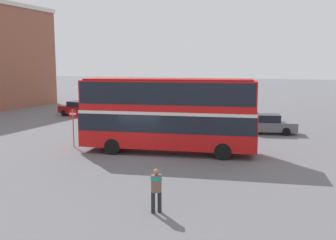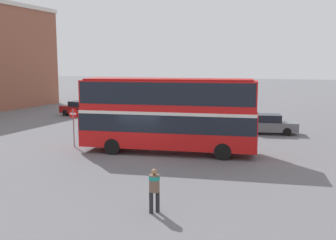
# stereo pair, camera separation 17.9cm
# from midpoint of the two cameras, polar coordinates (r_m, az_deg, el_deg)

# --- Properties ---
(ground_plane) EXTENTS (240.00, 240.00, 0.00)m
(ground_plane) POSITION_cam_midpoint_polar(r_m,az_deg,el_deg) (24.29, -4.02, -5.13)
(ground_plane) COLOR slate
(double_decker_bus) EXTENTS (11.19, 4.25, 4.67)m
(double_decker_bus) POSITION_cam_midpoint_polar(r_m,az_deg,el_deg) (24.38, -0.21, 1.33)
(double_decker_bus) COLOR red
(double_decker_bus) RESTS_ON ground_plane
(pedestrian_foreground) EXTENTS (0.59, 0.59, 1.71)m
(pedestrian_foreground) POSITION_cam_midpoint_polar(r_m,az_deg,el_deg) (14.97, -2.06, -9.55)
(pedestrian_foreground) COLOR #232328
(pedestrian_foreground) RESTS_ON ground_plane
(parked_car_kerb_near) EXTENTS (4.68, 2.48, 1.57)m
(parked_car_kerb_near) POSITION_cam_midpoint_polar(r_m,az_deg,el_deg) (42.88, -12.94, 1.62)
(parked_car_kerb_near) COLOR maroon
(parked_car_kerb_near) RESTS_ON ground_plane
(parked_car_kerb_far) EXTENTS (4.88, 2.67, 1.56)m
(parked_car_kerb_far) POSITION_cam_midpoint_polar(r_m,az_deg,el_deg) (32.42, 13.89, -0.55)
(parked_car_kerb_far) COLOR slate
(parked_car_kerb_far) RESTS_ON ground_plane
(no_entry_sign) EXTENTS (0.66, 0.08, 2.59)m
(no_entry_sign) POSITION_cam_midpoint_polar(r_m,az_deg,el_deg) (27.11, -13.80, -0.17)
(no_entry_sign) COLOR gray
(no_entry_sign) RESTS_ON ground_plane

